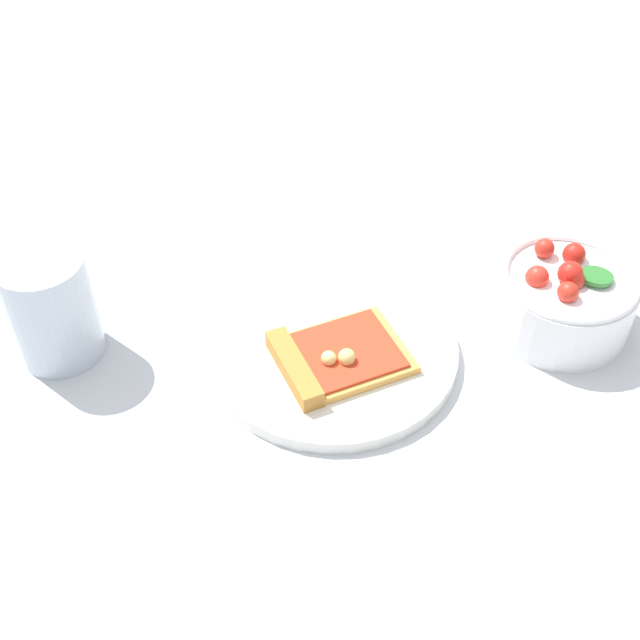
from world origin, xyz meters
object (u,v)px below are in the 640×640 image
(pizza_slice_main, at_px, (331,358))
(soda_glass, at_px, (52,309))
(plate, at_px, (332,349))
(salad_bowl, at_px, (564,298))

(pizza_slice_main, xyz_separation_m, soda_glass, (-0.20, 0.16, 0.03))
(plate, xyz_separation_m, pizza_slice_main, (-0.01, -0.02, 0.01))
(pizza_slice_main, bearing_deg, plate, 57.37)
(plate, height_order, salad_bowl, salad_bowl)
(pizza_slice_main, bearing_deg, soda_glass, 142.71)
(plate, distance_m, salad_bowl, 0.23)
(plate, distance_m, pizza_slice_main, 0.03)
(pizza_slice_main, bearing_deg, salad_bowl, -13.80)
(salad_bowl, height_order, soda_glass, soda_glass)
(plate, bearing_deg, salad_bowl, -19.75)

